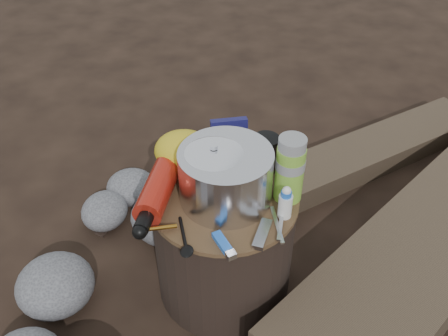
# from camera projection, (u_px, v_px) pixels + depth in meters

# --- Properties ---
(ground) EXTENTS (60.00, 60.00, 0.00)m
(ground) POSITION_uv_depth(u_px,v_px,m) (224.00, 284.00, 1.62)
(ground) COLOR black
(ground) RESTS_ON ground
(stump) EXTENTS (0.41, 0.41, 0.38)m
(stump) POSITION_uv_depth(u_px,v_px,m) (224.00, 244.00, 1.50)
(stump) COLOR black
(stump) RESTS_ON ground
(rock_ring) EXTENTS (0.43, 0.93, 0.18)m
(rock_ring) POSITION_uv_depth(u_px,v_px,m) (103.00, 264.00, 1.56)
(rock_ring) COLOR #56565B
(rock_ring) RESTS_ON ground
(log_small) EXTENTS (1.03, 0.83, 0.09)m
(log_small) POSITION_uv_depth(u_px,v_px,m) (366.00, 154.00, 2.07)
(log_small) COLOR #3F3225
(log_small) RESTS_ON ground
(foil_windscreen) EXTENTS (0.25, 0.25, 0.15)m
(foil_windscreen) POSITION_uv_depth(u_px,v_px,m) (226.00, 176.00, 1.33)
(foil_windscreen) COLOR silver
(foil_windscreen) RESTS_ON stump
(camping_pot) EXTENTS (0.17, 0.17, 0.17)m
(camping_pot) POSITION_uv_depth(u_px,v_px,m) (214.00, 173.00, 1.33)
(camping_pot) COLOR white
(camping_pot) RESTS_ON stump
(fuel_bottle) EXTENTS (0.10, 0.33, 0.08)m
(fuel_bottle) POSITION_uv_depth(u_px,v_px,m) (160.00, 185.00, 1.36)
(fuel_bottle) COLOR #A71E11
(fuel_bottle) RESTS_ON stump
(thermos) EXTENTS (0.08, 0.08, 0.19)m
(thermos) POSITION_uv_depth(u_px,v_px,m) (290.00, 169.00, 1.32)
(thermos) COLOR #77AE33
(thermos) RESTS_ON stump
(travel_mug) EXTENTS (0.07, 0.07, 0.11)m
(travel_mug) POSITION_uv_depth(u_px,v_px,m) (265.00, 154.00, 1.44)
(travel_mug) COLOR black
(travel_mug) RESTS_ON stump
(stuff_sack) EXTENTS (0.17, 0.14, 0.12)m
(stuff_sack) POSITION_uv_depth(u_px,v_px,m) (185.00, 151.00, 1.44)
(stuff_sack) COLOR gold
(stuff_sack) RESTS_ON stump
(food_pouch) EXTENTS (0.11, 0.05, 0.14)m
(food_pouch) POSITION_uv_depth(u_px,v_px,m) (229.00, 140.00, 1.47)
(food_pouch) COLOR #14134B
(food_pouch) RESTS_ON stump
(lighter) EXTENTS (0.07, 0.09, 0.02)m
(lighter) POSITION_uv_depth(u_px,v_px,m) (222.00, 242.00, 1.24)
(lighter) COLOR blue
(lighter) RESTS_ON stump
(multitool) EXTENTS (0.05, 0.10, 0.01)m
(multitool) POSITION_uv_depth(u_px,v_px,m) (262.00, 234.00, 1.26)
(multitool) COLOR #B6B6BB
(multitool) RESTS_ON stump
(pot_grabber) EXTENTS (0.05, 0.13, 0.01)m
(pot_grabber) POSITION_uv_depth(u_px,v_px,m) (277.00, 224.00, 1.29)
(pot_grabber) COLOR #B6B6BB
(pot_grabber) RESTS_ON stump
(spork) EXTENTS (0.07, 0.13, 0.01)m
(spork) POSITION_uv_depth(u_px,v_px,m) (183.00, 233.00, 1.27)
(spork) COLOR black
(spork) RESTS_ON stump
(squeeze_bottle) EXTENTS (0.04, 0.04, 0.09)m
(squeeze_bottle) POSITION_uv_depth(u_px,v_px,m) (285.00, 203.00, 1.30)
(squeeze_bottle) COLOR silver
(squeeze_bottle) RESTS_ON stump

